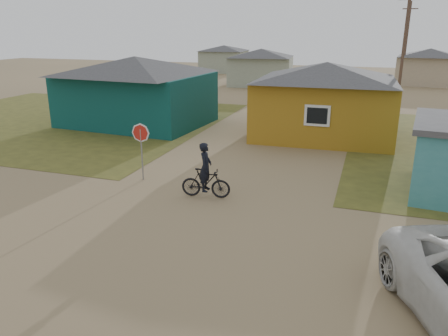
# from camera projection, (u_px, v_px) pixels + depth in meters

# --- Properties ---
(ground) EXTENTS (120.00, 120.00, 0.00)m
(ground) POSITION_uv_depth(u_px,v_px,m) (168.00, 243.00, 11.86)
(ground) COLOR #927954
(grass_nw) EXTENTS (20.00, 18.00, 0.00)m
(grass_nw) POSITION_uv_depth(u_px,v_px,m) (58.00, 119.00, 27.85)
(grass_nw) COLOR brown
(grass_nw) RESTS_ON ground
(house_teal) EXTENTS (8.93, 7.08, 4.00)m
(house_teal) POSITION_uv_depth(u_px,v_px,m) (136.00, 90.00, 25.99)
(house_teal) COLOR #0A3B39
(house_teal) RESTS_ON ground
(house_yellow) EXTENTS (7.72, 6.76, 3.90)m
(house_yellow) POSITION_uv_depth(u_px,v_px,m) (325.00, 99.00, 23.09)
(house_yellow) COLOR #A07118
(house_yellow) RESTS_ON ground
(house_pale_west) EXTENTS (7.04, 6.15, 3.60)m
(house_pale_west) POSITION_uv_depth(u_px,v_px,m) (261.00, 67.00, 43.76)
(house_pale_west) COLOR gray
(house_pale_west) RESTS_ON ground
(house_beige_east) EXTENTS (6.95, 6.05, 3.60)m
(house_beige_east) POSITION_uv_depth(u_px,v_px,m) (429.00, 66.00, 44.29)
(house_beige_east) COLOR tan
(house_beige_east) RESTS_ON ground
(house_pale_north) EXTENTS (6.28, 5.81, 3.40)m
(house_pale_north) POSITION_uv_depth(u_px,v_px,m) (224.00, 58.00, 57.06)
(house_pale_north) COLOR gray
(house_pale_north) RESTS_ON ground
(utility_pole_near) EXTENTS (1.40, 0.20, 8.00)m
(utility_pole_near) POSITION_uv_depth(u_px,v_px,m) (403.00, 51.00, 28.43)
(utility_pole_near) COLOR brown
(utility_pole_near) RESTS_ON ground
(utility_pole_far) EXTENTS (1.40, 0.20, 8.00)m
(utility_pole_far) POSITION_uv_depth(u_px,v_px,m) (406.00, 43.00, 42.55)
(utility_pole_far) COLOR brown
(utility_pole_far) RESTS_ON ground
(stop_sign) EXTENTS (0.69, 0.31, 2.22)m
(stop_sign) POSITION_uv_depth(u_px,v_px,m) (141.00, 138.00, 16.31)
(stop_sign) COLOR gray
(stop_sign) RESTS_ON ground
(cyclist) EXTENTS (1.76, 0.70, 1.93)m
(cyclist) POSITION_uv_depth(u_px,v_px,m) (206.00, 178.00, 14.90)
(cyclist) COLOR black
(cyclist) RESTS_ON ground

